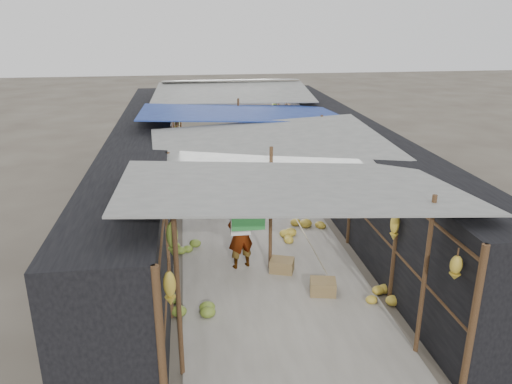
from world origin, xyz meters
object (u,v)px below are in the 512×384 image
crate_near (282,266)px  vendor_elderly (240,234)px  vendor_seated (307,184)px  black_basin (279,190)px  shopper_blue (219,188)px

crate_near → vendor_elderly: (-0.81, 0.31, 0.61)m
vendor_seated → vendor_elderly: bearing=-39.6°
crate_near → black_basin: 4.84m
vendor_elderly → vendor_seated: 4.39m
black_basin → vendor_elderly: (-1.64, -4.46, 0.66)m
shopper_blue → black_basin: bearing=26.8°
shopper_blue → vendor_seated: 2.65m
crate_near → vendor_elderly: vendor_elderly is taller
black_basin → vendor_elderly: 4.80m
vendor_seated → shopper_blue: bearing=-80.5°
crate_near → vendor_elderly: size_ratio=0.31×
vendor_elderly → vendor_seated: bearing=-139.7°
crate_near → black_basin: size_ratio=0.80×
crate_near → shopper_blue: size_ratio=0.30×
vendor_elderly → vendor_seated: size_ratio=1.49×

